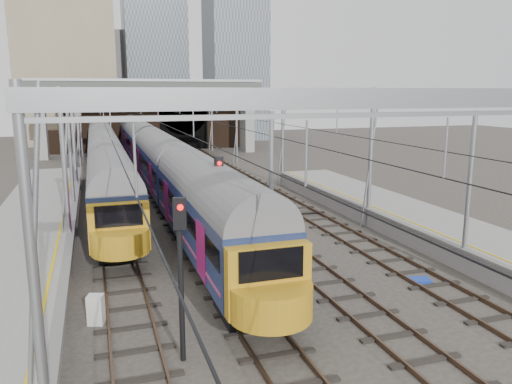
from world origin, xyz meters
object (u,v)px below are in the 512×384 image
object	(u,v)px
train_main	(151,152)
signal_near_centre	(219,202)
relay_cabinet	(96,310)
train_second	(103,146)
signal_near_left	(180,260)

from	to	relation	value
train_main	signal_near_centre	xyz separation A→B (m)	(0.05, -25.24, 0.75)
train_main	relay_cabinet	size ratio (longest dim) A/B	61.85
signal_near_centre	train_second	bearing A→B (deg)	94.69
train_main	signal_near_centre	size ratio (longest dim) A/B	12.44
train_main	train_second	xyz separation A→B (m)	(-4.00, 6.61, -0.07)
train_main	relay_cabinet	bearing A→B (deg)	-100.12
signal_near_centre	relay_cabinet	size ratio (longest dim) A/B	4.97
signal_near_left	relay_cabinet	world-z (taller)	signal_near_left
signal_near_centre	relay_cabinet	xyz separation A→B (m)	(-5.14, -3.32, -2.70)
relay_cabinet	signal_near_centre	bearing A→B (deg)	50.75
relay_cabinet	train_main	bearing A→B (deg)	97.77
train_second	signal_near_centre	size ratio (longest dim) A/B	11.96
train_second	relay_cabinet	distance (m)	35.23
train_main	train_second	world-z (taller)	train_main
train_main	train_second	distance (m)	7.72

